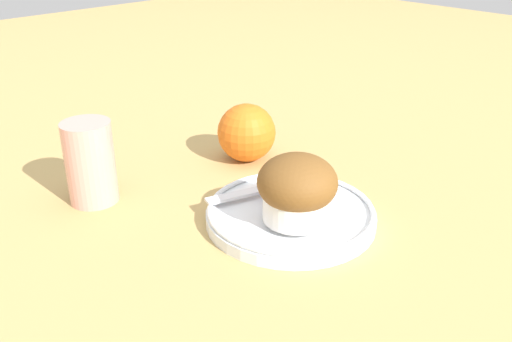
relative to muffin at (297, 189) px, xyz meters
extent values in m
plane|color=tan|center=(0.01, 0.01, -0.06)|extent=(3.00, 3.00, 0.00)
cylinder|color=white|center=(0.02, 0.02, -0.05)|extent=(0.20, 0.20, 0.01)
torus|color=white|center=(0.02, 0.02, -0.04)|extent=(0.20, 0.20, 0.01)
cylinder|color=silver|center=(0.00, 0.00, -0.02)|extent=(0.08, 0.08, 0.04)
ellipsoid|color=brown|center=(0.00, 0.00, 0.01)|extent=(0.09, 0.09, 0.06)
cylinder|color=silver|center=(0.07, 0.04, -0.03)|extent=(0.05, 0.05, 0.02)
cylinder|color=beige|center=(0.07, 0.04, -0.02)|extent=(0.04, 0.04, 0.00)
sphere|color=#4C194C|center=(0.01, 0.05, -0.03)|extent=(0.01, 0.01, 0.01)
sphere|color=#4C194C|center=(0.02, 0.05, -0.03)|extent=(0.01, 0.01, 0.01)
cube|color=silver|center=(0.02, 0.07, -0.04)|extent=(0.15, 0.06, 0.00)
sphere|color=orange|center=(0.10, 0.19, -0.02)|extent=(0.08, 0.08, 0.08)
cylinder|color=#E5998C|center=(-0.12, 0.23, 0.00)|extent=(0.06, 0.06, 0.10)
camera|label=1|loc=(-0.42, -0.37, 0.28)|focal=40.00mm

